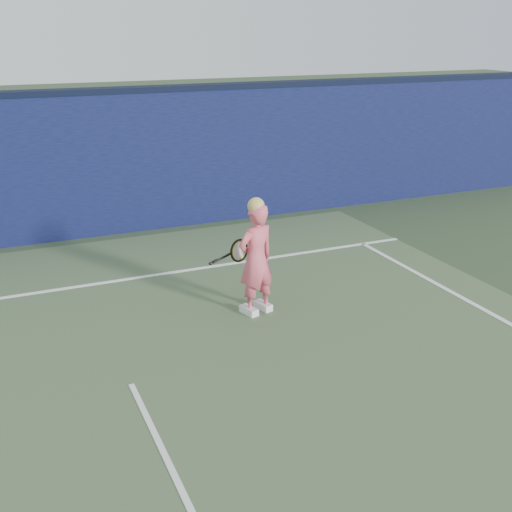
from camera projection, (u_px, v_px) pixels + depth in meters
name	position (u px, v px, depth m)	size (l,w,h in m)	color
ground	(156.00, 437.00, 5.98)	(80.00, 80.00, 0.00)	#37492D
backstop_wall	(54.00, 170.00, 11.16)	(24.00, 0.40, 2.50)	#0D0D3B
wall_cap	(46.00, 93.00, 10.72)	(24.00, 0.42, 0.10)	black
player	(256.00, 259.00, 8.34)	(0.62, 0.49, 1.58)	#E75A6E
racket	(237.00, 252.00, 8.65)	(0.61, 0.17, 0.32)	black
court_lines	(166.00, 457.00, 5.69)	(11.00, 12.04, 0.01)	white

